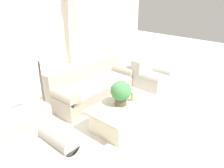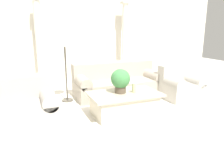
{
  "view_description": "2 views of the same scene",
  "coord_description": "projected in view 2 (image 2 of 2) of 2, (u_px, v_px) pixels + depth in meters",
  "views": [
    {
      "loc": [
        -2.77,
        -2.53,
        2.45
      ],
      "look_at": [
        0.24,
        0.05,
        0.64
      ],
      "focal_mm": 35.0,
      "sensor_mm": 36.0,
      "label": 1
    },
    {
      "loc": [
        -1.7,
        -4.09,
        1.66
      ],
      "look_at": [
        -0.14,
        -0.23,
        0.59
      ],
      "focal_mm": 35.0,
      "sensor_mm": 36.0,
      "label": 2
    }
  ],
  "objects": [
    {
      "name": "wall_back",
      "position": [
        80.0,
        30.0,
        6.77
      ],
      "size": [
        10.0,
        0.06,
        3.2
      ],
      "color": "silver",
      "rests_on": "ground_plane"
    },
    {
      "name": "armchair",
      "position": [
        180.0,
        85.0,
        5.3
      ],
      "size": [
        0.88,
        0.78,
        0.78
      ],
      "color": "#B7B2A8",
      "rests_on": "ground_plane"
    },
    {
      "name": "ground_plane",
      "position": [
        114.0,
        108.0,
        4.7
      ],
      "size": [
        16.0,
        16.0,
        0.0
      ],
      "primitive_type": "plane",
      "color": "silver"
    },
    {
      "name": "coffee_table",
      "position": [
        124.0,
        103.0,
        4.28
      ],
      "size": [
        1.37,
        0.81,
        0.44
      ],
      "color": "beige",
      "rests_on": "ground_plane"
    },
    {
      "name": "floor_lamp",
      "position": [
        65.0,
        44.0,
        4.82
      ],
      "size": [
        0.41,
        0.41,
        1.53
      ],
      "color": "#4C473D",
      "rests_on": "ground_plane"
    },
    {
      "name": "column_right",
      "position": [
        125.0,
        41.0,
        6.98
      ],
      "size": [
        0.26,
        0.26,
        2.46
      ],
      "color": "silver",
      "rests_on": "ground_plane"
    },
    {
      "name": "column_left",
      "position": [
        39.0,
        43.0,
        6.02
      ],
      "size": [
        0.26,
        0.26,
        2.46
      ],
      "color": "silver",
      "rests_on": "ground_plane"
    },
    {
      "name": "sofa_long",
      "position": [
        117.0,
        82.0,
        5.55
      ],
      "size": [
        2.16,
        0.95,
        0.82
      ],
      "color": "#ADA393",
      "rests_on": "ground_plane"
    },
    {
      "name": "potted_plant",
      "position": [
        120.0,
        80.0,
        4.17
      ],
      "size": [
        0.37,
        0.37,
        0.47
      ],
      "color": "brown",
      "rests_on": "coffee_table"
    },
    {
      "name": "loveseat",
      "position": [
        19.0,
        105.0,
        3.86
      ],
      "size": [
        1.26,
        0.95,
        0.82
      ],
      "color": "#B3ACA1",
      "rests_on": "ground_plane"
    },
    {
      "name": "pillar_candle",
      "position": [
        134.0,
        88.0,
        4.22
      ],
      "size": [
        0.09,
        0.09,
        0.19
      ],
      "color": "beige",
      "rests_on": "coffee_table"
    }
  ]
}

